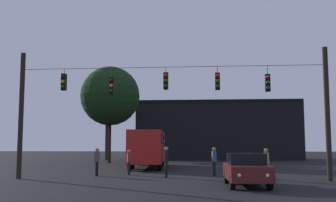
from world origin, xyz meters
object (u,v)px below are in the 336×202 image
tree_left_silhouette (110,96)px  tree_behind_building (107,106)px  car_near_right (246,169)px  pedestrian_crossing_left (166,160)px  pedestrian_near_bus (97,160)px  pedestrian_crossing_right (214,160)px  pedestrian_crossing_center (129,161)px  pedestrian_trailing (266,162)px  city_bus (148,145)px

tree_left_silhouette → tree_behind_building: size_ratio=1.14×
car_near_right → pedestrian_crossing_left: size_ratio=2.45×
pedestrian_near_bus → tree_left_silhouette: tree_left_silhouette is taller
pedestrian_near_bus → tree_left_silhouette: (-3.33, 17.69, 6.12)m
pedestrian_crossing_right → tree_left_silhouette: (-10.52, 16.85, 6.09)m
car_near_right → tree_left_silhouette: bearing=117.1°
car_near_right → tree_behind_building: size_ratio=0.49×
car_near_right → pedestrian_crossing_center: (-6.67, 6.36, 0.10)m
pedestrian_trailing → tree_behind_building: size_ratio=0.19×
tree_behind_building → pedestrian_near_bus: bearing=-77.8°
pedestrian_crossing_center → pedestrian_crossing_left: bearing=-34.1°
pedestrian_near_bus → tree_left_silhouette: 19.01m
pedestrian_near_bus → car_near_right: bearing=-32.4°
pedestrian_crossing_center → city_bus: bearing=89.4°
pedestrian_trailing → tree_left_silhouette: size_ratio=0.17×
pedestrian_near_bus → tree_behind_building: tree_behind_building is taller
pedestrian_crossing_center → pedestrian_trailing: size_ratio=0.93×
pedestrian_crossing_center → pedestrian_trailing: bearing=-20.1°
car_near_right → pedestrian_trailing: (1.45, 3.38, 0.18)m
car_near_right → pedestrian_crossing_center: size_ratio=2.73×
pedestrian_crossing_center → pedestrian_near_bus: bearing=-152.1°
pedestrian_crossing_left → car_near_right: bearing=-48.3°
car_near_right → pedestrian_trailing: size_ratio=2.55×
pedestrian_crossing_left → pedestrian_crossing_center: pedestrian_crossing_left is taller
pedestrian_crossing_right → pedestrian_near_bus: bearing=-173.3°
pedestrian_crossing_left → pedestrian_near_bus: 4.41m
pedestrian_crossing_left → pedestrian_crossing_right: size_ratio=1.02×
pedestrian_crossing_left → tree_behind_building: (-9.77, 25.88, 5.73)m
car_near_right → pedestrian_trailing: pedestrian_trailing is taller
pedestrian_crossing_left → pedestrian_crossing_right: 3.25m
pedestrian_trailing → pedestrian_near_bus: bearing=168.5°
pedestrian_trailing → tree_left_silhouette: bearing=124.0°
city_bus → car_near_right: 16.31m
pedestrian_crossing_left → tree_left_silhouette: bearing=112.6°
pedestrian_crossing_left → pedestrian_near_bus: (-4.35, 0.74, -0.05)m
pedestrian_crossing_center → pedestrian_crossing_right: size_ratio=0.91×
car_near_right → tree_left_silhouette: (-11.82, 23.08, 6.30)m
pedestrian_crossing_left → pedestrian_crossing_center: bearing=145.9°
city_bus → tree_left_silhouette: (-5.24, 8.20, 5.23)m
pedestrian_crossing_left → pedestrian_crossing_right: (2.84, 1.58, -0.03)m
pedestrian_trailing → tree_left_silhouette: tree_left_silhouette is taller
car_near_right → pedestrian_crossing_right: bearing=101.8°
pedestrian_crossing_right → tree_behind_building: size_ratio=0.20×
city_bus → tree_behind_building: (-7.33, 15.64, 4.89)m
pedestrian_crossing_right → tree_behind_building: bearing=117.4°
pedestrian_crossing_center → tree_left_silhouette: tree_left_silhouette is taller
pedestrian_crossing_left → pedestrian_crossing_right: bearing=29.1°
pedestrian_crossing_right → pedestrian_trailing: bearing=-46.0°
car_near_right → pedestrian_crossing_left: pedestrian_crossing_left is taller
pedestrian_crossing_left → city_bus: bearing=103.4°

